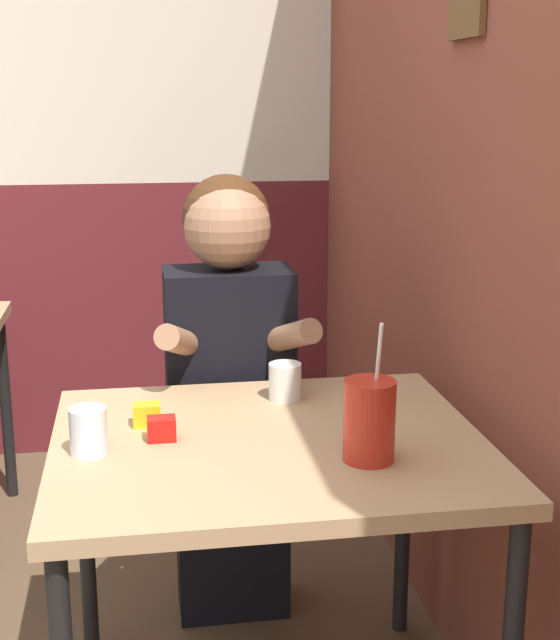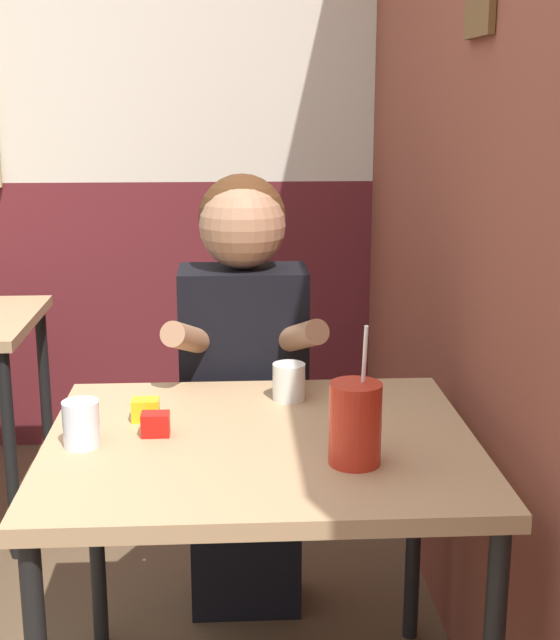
% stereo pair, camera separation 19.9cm
% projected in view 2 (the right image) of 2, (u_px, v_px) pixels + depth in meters
% --- Properties ---
extents(brick_wall_right, '(0.08, 4.21, 2.70)m').
position_uv_depth(brick_wall_right, '(450.00, 126.00, 2.44)').
color(brick_wall_right, brown).
rests_on(brick_wall_right, ground_plane).
extents(back_wall, '(5.43, 0.09, 2.70)m').
position_uv_depth(back_wall, '(60.00, 116.00, 3.47)').
color(back_wall, beige).
rests_on(back_wall, ground_plane).
extents(main_table, '(0.91, 0.78, 0.73)m').
position_uv_depth(main_table, '(261.00, 469.00, 1.91)').
color(main_table, tan).
rests_on(main_table, ground_plane).
extents(person_seated, '(0.42, 0.42, 1.24)m').
position_uv_depth(person_seated, '(244.00, 381.00, 2.43)').
color(person_seated, black).
rests_on(person_seated, ground_plane).
extents(cocktail_pitcher, '(0.10, 0.10, 0.29)m').
position_uv_depth(cocktail_pitcher, '(355.00, 423.00, 1.74)').
color(cocktail_pitcher, '#B22819').
rests_on(cocktail_pitcher, main_table).
extents(glass_near_pitcher, '(0.08, 0.08, 0.10)m').
position_uv_depth(glass_near_pitcher, '(81.00, 424.00, 1.84)').
color(glass_near_pitcher, silver).
rests_on(glass_near_pitcher, main_table).
extents(glass_center, '(0.08, 0.08, 0.09)m').
position_uv_depth(glass_center, '(289.00, 382.00, 2.12)').
color(glass_center, silver).
rests_on(glass_center, main_table).
extents(condiment_ketchup, '(0.06, 0.04, 0.05)m').
position_uv_depth(condiment_ketchup, '(156.00, 424.00, 1.90)').
color(condiment_ketchup, '#B7140F').
rests_on(condiment_ketchup, main_table).
extents(condiment_mustard, '(0.06, 0.04, 0.05)m').
position_uv_depth(condiment_mustard, '(146.00, 410.00, 1.99)').
color(condiment_mustard, yellow).
rests_on(condiment_mustard, main_table).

